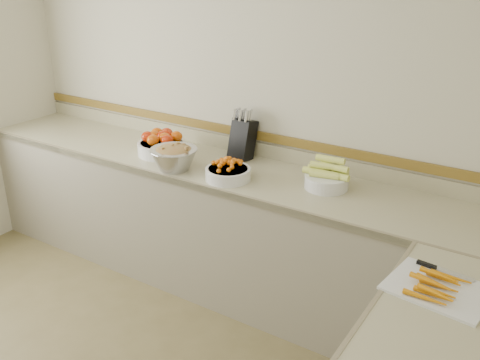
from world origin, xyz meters
The scene contains 8 objects.
back_wall centered at (0.00, 2.00, 1.30)m, with size 4.00×4.00×0.00m, color beige.
counter_back centered at (0.00, 1.68, 0.45)m, with size 4.00×0.65×1.08m.
knife_block centered at (0.02, 1.90, 1.04)m, with size 0.16×0.19×0.35m.
tomato_bowl centered at (-0.50, 1.66, 0.98)m, with size 0.33×0.33×0.16m.
cherry_tomato_bowl centered at (0.15, 1.52, 0.95)m, with size 0.29×0.29×0.15m.
corn_bowl centered at (0.72, 1.73, 0.96)m, with size 0.29×0.26×0.19m.
rhubarb_bowl centered at (-0.23, 1.47, 0.99)m, with size 0.31×0.31×0.17m.
cutting_board centered at (1.56, 0.99, 0.92)m, with size 0.44×0.36×0.06m.
Camera 1 is at (1.88, -1.03, 2.18)m, focal length 40.00 mm.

